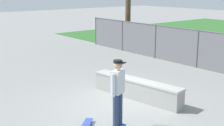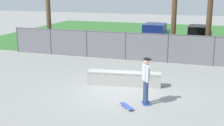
{
  "view_description": "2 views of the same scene",
  "coord_description": "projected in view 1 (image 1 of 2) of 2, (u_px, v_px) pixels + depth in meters",
  "views": [
    {
      "loc": [
        7.23,
        -5.94,
        3.59
      ],
      "look_at": [
        -0.57,
        0.35,
        1.19
      ],
      "focal_mm": 50.82,
      "sensor_mm": 36.0,
      "label": 1
    },
    {
      "loc": [
        3.43,
        -11.74,
        4.36
      ],
      "look_at": [
        -0.5,
        0.63,
        1.11
      ],
      "focal_mm": 47.85,
      "sensor_mm": 36.0,
      "label": 2
    }
  ],
  "objects": [
    {
      "name": "chainlink_fence",
      "position": [
        223.0,
        52.0,
        13.33
      ],
      "size": [
        18.37,
        0.07,
        1.74
      ],
      "color": "#4C4C51",
      "rests_on": "ground"
    },
    {
      "name": "concrete_ledge",
      "position": [
        136.0,
        89.0,
        10.45
      ],
      "size": [
        3.43,
        0.95,
        0.66
      ],
      "color": "#999993",
      "rests_on": "ground"
    },
    {
      "name": "skateboarder",
      "position": [
        118.0,
        91.0,
        8.01
      ],
      "size": [
        0.39,
        0.56,
        1.84
      ],
      "color": "#2647A5",
      "rests_on": "ground"
    },
    {
      "name": "ground_plane",
      "position": [
        115.0,
        105.0,
        9.94
      ],
      "size": [
        80.0,
        80.0,
        0.0
      ],
      "primitive_type": "plane",
      "color": "gray"
    },
    {
      "name": "skateboard",
      "position": [
        86.0,
        125.0,
        8.34
      ],
      "size": [
        0.69,
        0.72,
        0.09
      ],
      "color": "#334CB2",
      "rests_on": "ground"
    }
  ]
}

